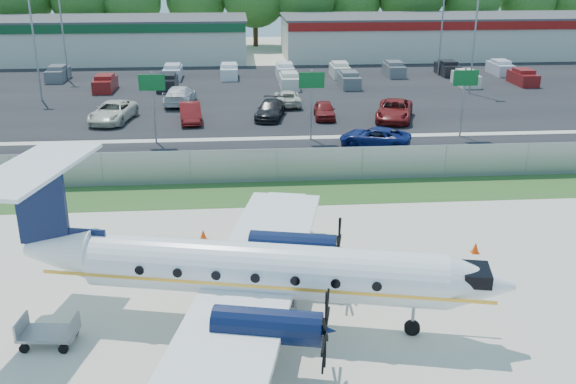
{
  "coord_description": "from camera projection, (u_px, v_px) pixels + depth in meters",
  "views": [
    {
      "loc": [
        -2.18,
        -21.38,
        12.46
      ],
      "look_at": [
        0.0,
        6.0,
        2.3
      ],
      "focal_mm": 40.0,
      "sensor_mm": 36.0,
      "label": 1
    }
  ],
  "objects": [
    {
      "name": "ground",
      "position": [
        300.0,
        303.0,
        24.47
      ],
      "size": [
        170.0,
        170.0,
        0.0
      ],
      "primitive_type": "plane",
      "color": "beige",
      "rests_on": "ground"
    },
    {
      "name": "grass_verge",
      "position": [
        279.0,
        193.0,
        35.69
      ],
      "size": [
        170.0,
        4.0,
        0.02
      ],
      "primitive_type": "cube",
      "color": "#2D561E",
      "rests_on": "ground"
    },
    {
      "name": "access_road",
      "position": [
        272.0,
        156.0,
        42.23
      ],
      "size": [
        170.0,
        8.0,
        0.02
      ],
      "primitive_type": "cube",
      "color": "black",
      "rests_on": "ground"
    },
    {
      "name": "parking_lot",
      "position": [
        260.0,
        93.0,
        61.87
      ],
      "size": [
        170.0,
        32.0,
        0.02
      ],
      "primitive_type": "cube",
      "color": "black",
      "rests_on": "ground"
    },
    {
      "name": "perimeter_fence",
      "position": [
        277.0,
        165.0,
        37.22
      ],
      "size": [
        120.0,
        0.06,
        1.99
      ],
      "color": "gray",
      "rests_on": "ground"
    },
    {
      "name": "building_west",
      "position": [
        60.0,
        39.0,
        79.72
      ],
      "size": [
        46.4,
        12.4,
        5.24
      ],
      "color": "beige",
      "rests_on": "ground"
    },
    {
      "name": "building_east",
      "position": [
        453.0,
        36.0,
        83.45
      ],
      "size": [
        44.4,
        12.4,
        5.24
      ],
      "color": "beige",
      "rests_on": "ground"
    },
    {
      "name": "sign_left",
      "position": [
        153.0,
        92.0,
        44.04
      ],
      "size": [
        1.8,
        0.26,
        5.0
      ],
      "color": "gray",
      "rests_on": "ground"
    },
    {
      "name": "sign_mid",
      "position": [
        311.0,
        90.0,
        44.86
      ],
      "size": [
        1.8,
        0.26,
        5.0
      ],
      "color": "gray",
      "rests_on": "ground"
    },
    {
      "name": "sign_right",
      "position": [
        465.0,
        87.0,
        45.68
      ],
      "size": [
        1.8,
        0.26,
        5.0
      ],
      "color": "gray",
      "rests_on": "ground"
    },
    {
      "name": "light_pole_nw",
      "position": [
        34.0,
        42.0,
        56.7
      ],
      "size": [
        0.9,
        0.35,
        9.09
      ],
      "color": "gray",
      "rests_on": "ground"
    },
    {
      "name": "light_pole_ne",
      "position": [
        475.0,
        38.0,
        59.68
      ],
      "size": [
        0.9,
        0.35,
        9.09
      ],
      "color": "gray",
      "rests_on": "ground"
    },
    {
      "name": "light_pole_sw",
      "position": [
        62.0,
        30.0,
        66.05
      ],
      "size": [
        0.9,
        0.35,
        9.09
      ],
      "color": "gray",
      "rests_on": "ground"
    },
    {
      "name": "light_pole_se",
      "position": [
        442.0,
        27.0,
        69.03
      ],
      "size": [
        0.9,
        0.35,
        9.09
      ],
      "color": "gray",
      "rests_on": "ground"
    },
    {
      "name": "tree_line",
      "position": [
        251.0,
        46.0,
        93.66
      ],
      "size": [
        112.0,
        6.0,
        14.0
      ],
      "primitive_type": null,
      "color": "#28601C",
      "rests_on": "ground"
    },
    {
      "name": "aircraft",
      "position": [
        253.0,
        269.0,
        22.41
      ],
      "size": [
        18.25,
        17.87,
        5.57
      ],
      "color": "white",
      "rests_on": "ground"
    },
    {
      "name": "baggage_cart_near",
      "position": [
        49.0,
        333.0,
        21.7
      ],
      "size": [
        1.99,
        1.31,
        0.99
      ],
      "color": "gray",
      "rests_on": "ground"
    },
    {
      "name": "baggage_cart_far",
      "position": [
        264.0,
        304.0,
        23.39
      ],
      "size": [
        2.34,
        1.75,
        1.1
      ],
      "color": "gray",
      "rests_on": "ground"
    },
    {
      "name": "cone_nose",
      "position": [
        475.0,
        248.0,
        28.51
      ],
      "size": [
        0.36,
        0.36,
        0.5
      ],
      "color": "#DF3F07",
      "rests_on": "ground"
    },
    {
      "name": "cone_starboard_wing",
      "position": [
        203.0,
        235.0,
        29.73
      ],
      "size": [
        0.39,
        0.39,
        0.55
      ],
      "color": "#DF3F07",
      "rests_on": "ground"
    },
    {
      "name": "road_car_mid",
      "position": [
        374.0,
        147.0,
        44.41
      ],
      "size": [
        5.37,
        4.01,
        1.36
      ],
      "primitive_type": "imported",
      "rotation": [
        0.0,
        0.0,
        -1.98
      ],
      "color": "navy",
      "rests_on": "ground"
    },
    {
      "name": "parked_car_a",
      "position": [
        114.0,
        122.0,
        51.1
      ],
      "size": [
        3.57,
        6.1,
        1.59
      ],
      "primitive_type": "imported",
      "rotation": [
        0.0,
        0.0,
        -0.17
      ],
      "color": "beige",
      "rests_on": "ground"
    },
    {
      "name": "parked_car_b",
      "position": [
        191.0,
        122.0,
        51.0
      ],
      "size": [
        2.1,
        4.78,
        1.53
      ],
      "primitive_type": "imported",
      "rotation": [
        0.0,
        0.0,
        0.11
      ],
      "color": "maroon",
      "rests_on": "ground"
    },
    {
      "name": "parked_car_c",
      "position": [
        270.0,
        118.0,
        52.13
      ],
      "size": [
        2.95,
        5.25,
        1.44
      ],
      "primitive_type": "imported",
      "rotation": [
        0.0,
        0.0,
        -0.2
      ],
      "color": "black",
      "rests_on": "ground"
    },
    {
      "name": "parked_car_d",
      "position": [
        324.0,
        118.0,
        52.17
      ],
      "size": [
        1.85,
        4.11,
        1.37
      ],
      "primitive_type": "imported",
      "rotation": [
        0.0,
        0.0,
        -0.06
      ],
      "color": "maroon",
      "rests_on": "ground"
    },
    {
      "name": "parked_car_e",
      "position": [
        394.0,
        120.0,
        51.57
      ],
      "size": [
        4.28,
        6.33,
        1.61
      ],
      "primitive_type": "imported",
      "rotation": [
        0.0,
        0.0,
        -0.3
      ],
      "color": "maroon",
      "rests_on": "ground"
    },
    {
      "name": "parked_car_f",
      "position": [
        180.0,
        104.0,
        57.1
      ],
      "size": [
        2.84,
        5.82,
        1.63
      ],
      "primitive_type": "imported",
      "rotation": [
        0.0,
        0.0,
        3.04
      ],
      "color": "silver",
      "rests_on": "ground"
    },
    {
      "name": "parked_car_g",
      "position": [
        287.0,
        105.0,
        56.66
      ],
      "size": [
        2.23,
        4.8,
        1.33
      ],
      "primitive_type": "imported",
      "rotation": [
        0.0,
        0.0,
        3.14
      ],
      "color": "beige",
      "rests_on": "ground"
    },
    {
      "name": "far_parking_rows",
      "position": [
        258.0,
        83.0,
        66.55
      ],
      "size": [
        56.0,
        10.0,
        1.6
      ],
      "primitive_type": null,
      "color": "gray",
      "rests_on": "ground"
    }
  ]
}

